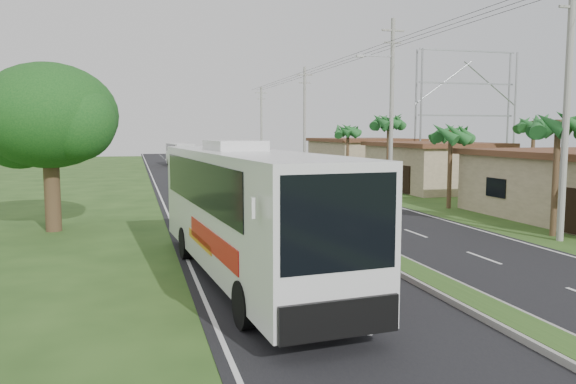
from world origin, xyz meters
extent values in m
plane|color=#284619|center=(0.00, 0.00, 0.00)|extent=(180.00, 180.00, 0.00)
cube|color=black|center=(0.00, 20.00, 0.01)|extent=(14.00, 160.00, 0.02)
cube|color=gray|center=(0.00, 20.00, 0.10)|extent=(1.20, 160.00, 0.17)
cube|color=#284619|center=(0.00, 20.00, 0.18)|extent=(0.95, 160.00, 0.02)
cube|color=silver|center=(-6.70, 20.00, 0.00)|extent=(0.12, 160.00, 0.01)
cube|color=silver|center=(6.70, 20.00, 0.00)|extent=(0.12, 160.00, 0.01)
cube|color=#9B8969|center=(14.00, 22.00, 1.68)|extent=(7.00, 10.00, 3.35)
cube|color=#542F1D|center=(14.00, 22.00, 3.51)|extent=(7.60, 10.60, 0.32)
cube|color=#9B8969|center=(14.00, 36.00, 1.75)|extent=(8.00, 11.00, 3.50)
cube|color=#542F1D|center=(14.00, 36.00, 3.66)|extent=(8.60, 11.60, 0.32)
cylinder|color=#473321|center=(9.00, 3.00, 2.50)|extent=(0.26, 0.26, 5.00)
cylinder|color=#473321|center=(9.40, 12.00, 2.30)|extent=(0.26, 0.26, 4.60)
cylinder|color=#473321|center=(8.80, 19.00, 2.70)|extent=(0.26, 0.26, 5.40)
cylinder|color=#473321|center=(9.30, 28.00, 2.40)|extent=(0.26, 0.26, 4.80)
cylinder|color=#473321|center=(17.50, 15.00, 2.60)|extent=(0.26, 0.26, 5.20)
cylinder|color=#473321|center=(-12.00, 10.00, 2.00)|extent=(0.70, 0.70, 4.00)
ellipsoid|color=#114115|center=(-12.00, 10.00, 5.20)|extent=(6.00, 6.00, 4.68)
sphere|color=#114115|center=(-13.40, 10.80, 4.70)|extent=(3.80, 3.80, 3.80)
sphere|color=#114115|center=(-10.80, 9.00, 4.90)|extent=(3.40, 3.40, 3.40)
cylinder|color=gray|center=(8.50, 2.00, 5.50)|extent=(0.28, 0.28, 11.00)
cube|color=gray|center=(8.50, 2.00, 9.40)|extent=(1.20, 0.10, 0.10)
cylinder|color=gray|center=(8.50, 18.00, 6.00)|extent=(0.28, 0.28, 12.00)
cube|color=gray|center=(8.50, 18.00, 11.20)|extent=(1.60, 0.12, 0.12)
cube|color=gray|center=(8.50, 18.00, 10.40)|extent=(1.20, 0.10, 0.10)
cube|color=gray|center=(7.30, 18.00, 9.50)|extent=(2.40, 0.10, 0.10)
cylinder|color=gray|center=(8.50, 38.00, 5.50)|extent=(0.28, 0.28, 11.00)
cube|color=gray|center=(8.50, 38.00, 10.20)|extent=(1.60, 0.12, 0.12)
cube|color=gray|center=(8.50, 38.00, 9.40)|extent=(1.20, 0.10, 0.10)
cylinder|color=gray|center=(8.50, 58.00, 5.25)|extent=(0.28, 0.28, 10.50)
cube|color=gray|center=(8.50, 58.00, 9.70)|extent=(1.60, 0.12, 0.12)
cube|color=gray|center=(8.50, 58.00, 8.90)|extent=(1.20, 0.10, 0.10)
cylinder|color=gray|center=(17.00, 29.50, 6.00)|extent=(0.18, 0.18, 12.00)
cylinder|color=gray|center=(27.00, 29.50, 6.00)|extent=(0.18, 0.18, 12.00)
cylinder|color=gray|center=(17.00, 30.50, 6.00)|extent=(0.18, 0.18, 12.00)
cylinder|color=gray|center=(27.00, 30.50, 6.00)|extent=(0.18, 0.18, 12.00)
cube|color=gray|center=(22.00, 30.00, 6.00)|extent=(10.00, 0.14, 0.14)
cube|color=gray|center=(22.00, 30.00, 9.00)|extent=(10.00, 0.14, 0.14)
cube|color=gray|center=(22.00, 30.00, 12.00)|extent=(10.00, 0.14, 0.14)
cube|color=silver|center=(-5.20, -0.60, 2.20)|extent=(3.81, 13.21, 3.42)
cube|color=black|center=(-5.26, 0.05, 2.95)|extent=(3.64, 10.62, 1.37)
cube|color=black|center=(-4.65, -7.02, 2.74)|extent=(2.44, 0.35, 1.91)
cube|color=red|center=(-5.09, -1.89, 1.51)|extent=(3.23, 5.86, 0.60)
cube|color=orange|center=(-5.23, -0.27, 1.24)|extent=(3.03, 3.48, 0.27)
cube|color=silver|center=(-5.31, 0.70, 4.06)|extent=(1.74, 2.72, 0.30)
cylinder|color=black|center=(-6.07, -4.81, 0.56)|extent=(0.44, 1.15, 1.13)
cylinder|color=black|center=(-3.63, -4.60, 0.56)|extent=(0.44, 1.15, 1.13)
cylinder|color=black|center=(-6.72, 2.76, 0.56)|extent=(0.44, 1.15, 1.13)
cylinder|color=black|center=(-4.27, 2.97, 0.56)|extent=(0.44, 1.15, 1.13)
cube|color=white|center=(-2.61, 57.44, 1.54)|extent=(2.96, 10.26, 2.82)
cube|color=black|center=(-2.64, 57.88, 2.39)|extent=(2.81, 7.63, 0.96)
cube|color=orange|center=(-2.54, 56.56, 1.01)|extent=(2.61, 5.00, 0.31)
cylinder|color=black|center=(-3.26, 53.19, 0.42)|extent=(0.33, 0.86, 0.85)
cylinder|color=black|center=(-1.33, 53.34, 0.42)|extent=(0.33, 0.86, 0.85)
cylinder|color=black|center=(-3.85, 61.10, 0.42)|extent=(0.33, 0.86, 0.85)
cylinder|color=black|center=(-1.92, 61.24, 0.42)|extent=(0.33, 0.86, 0.85)
imported|color=black|center=(-0.16, 5.99, 0.46)|extent=(1.61, 0.90, 0.93)
imported|color=maroon|center=(-0.16, 5.99, 1.47)|extent=(0.78, 0.63, 1.85)
camera|label=1|loc=(-8.42, -17.04, 4.49)|focal=35.00mm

